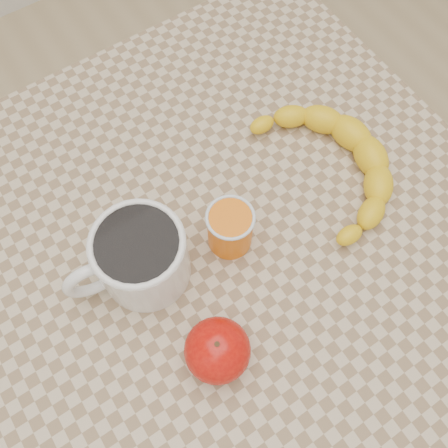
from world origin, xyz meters
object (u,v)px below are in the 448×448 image
apple (217,350)px  banana (331,165)px  coffee_mug (139,257)px  table (224,252)px  orange_juice_glass (230,228)px

apple → banana: 0.32m
coffee_mug → apple: (0.02, -0.15, -0.02)m
table → banana: banana is taller
table → apple: size_ratio=8.60×
banana → table: bearing=-171.1°
coffee_mug → banana: bearing=-3.0°
orange_juice_glass → banana: 0.19m
orange_juice_glass → apple: same height
orange_juice_glass → apple: size_ratio=0.83×
coffee_mug → orange_juice_glass: coffee_mug is taller
orange_juice_glass → apple: 0.16m
coffee_mug → apple: 0.15m
orange_juice_glass → banana: orange_juice_glass is taller
coffee_mug → orange_juice_glass: 0.13m
table → orange_juice_glass: size_ratio=10.35×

